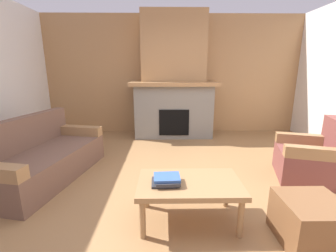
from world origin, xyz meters
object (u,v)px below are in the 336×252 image
Objects in this scene: couch at (42,158)px; coffee_table at (189,187)px; armchair at (312,158)px; fireplace at (174,84)px; ottoman at (311,222)px.

coffee_table is at bearing -26.66° from couch.
fireplace is at bearing 129.33° from armchair.
fireplace reaches higher than armchair.
ottoman is at bearing -16.91° from coffee_table.
armchair reaches higher than coffee_table.
coffee_table reaches higher than ottoman.
couch is (-1.91, -2.16, -0.88)m from fireplace.
couch is at bearing 156.55° from ottoman.
coffee_table is at bearing 163.09° from ottoman.
ottoman is at bearing -122.28° from armchair.
coffee_table is 1.92× the size of ottoman.
couch reaches higher than coffee_table.
couch is 3.71× the size of ottoman.
fireplace is 3.02m from armchair.
ottoman is (2.98, -1.29, -0.09)m from couch.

